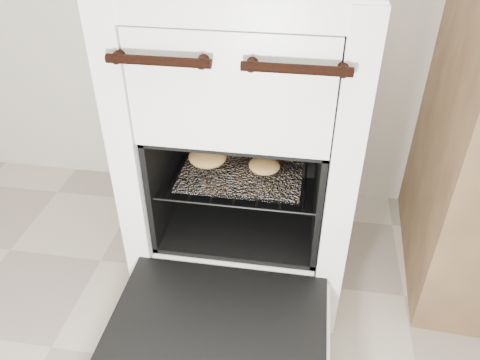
{
  "coord_description": "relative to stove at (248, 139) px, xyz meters",
  "views": [
    {
      "loc": [
        -0.02,
        -0.02,
        1.13
      ],
      "look_at": [
        -0.18,
        1.02,
        0.4
      ],
      "focal_mm": 35.0,
      "sensor_mm": 36.0,
      "label": 1
    }
  ],
  "objects": [
    {
      "name": "stove",
      "position": [
        0.0,
        0.0,
        0.0
      ],
      "size": [
        0.59,
        0.66,
        0.91
      ],
      "color": "white",
      "rests_on": "ground"
    },
    {
      "name": "oven_rack",
      "position": [
        0.0,
        -0.07,
        -0.05
      ],
      "size": [
        0.43,
        0.42,
        0.01
      ],
      "color": "black",
      "rests_on": "stove"
    },
    {
      "name": "baked_rolls",
      "position": [
        0.01,
        -0.05,
        -0.02
      ],
      "size": [
        0.33,
        0.24,
        0.05
      ],
      "color": "tan",
      "rests_on": "foil_sheet"
    },
    {
      "name": "oven_door",
      "position": [
        0.0,
        -0.5,
        -0.25
      ],
      "size": [
        0.54,
        0.42,
        0.04
      ],
      "color": "black",
      "rests_on": "stove"
    },
    {
      "name": "foil_sheet",
      "position": [
        0.0,
        -0.09,
        -0.04
      ],
      "size": [
        0.34,
        0.3,
        0.01
      ],
      "primitive_type": "cube",
      "color": "white",
      "rests_on": "oven_rack"
    }
  ]
}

